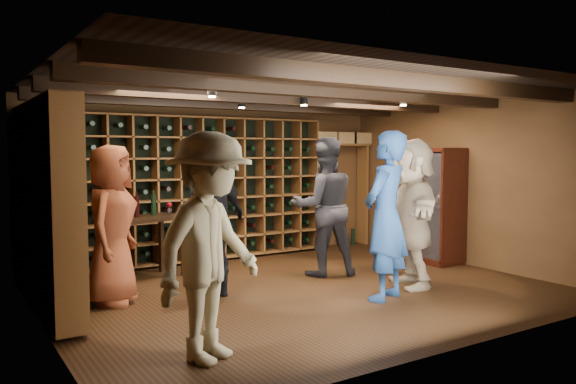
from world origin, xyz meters
TOP-DOWN VIEW (x-y plane):
  - ground at (0.00, 0.00)m, footprint 6.00×6.00m
  - room_shell at (0.00, 0.05)m, footprint 6.00×6.00m
  - wine_rack_back at (-0.52, 2.33)m, footprint 4.65×0.30m
  - wine_rack_left at (-2.83, 0.82)m, footprint 0.30×2.65m
  - crate_shelf at (2.41, 2.32)m, footprint 1.20×0.32m
  - display_cabinet at (2.71, 0.20)m, footprint 0.55×0.50m
  - man_blue_shirt at (0.57, -0.91)m, footprint 0.84×0.72m
  - man_grey_suit at (0.73, 0.53)m, footprint 1.12×0.99m
  - guest_red_floral at (-2.18, 0.60)m, footprint 0.97×1.05m
  - guest_woman_black at (-1.10, 0.23)m, footprint 1.17×0.90m
  - guest_khaki at (-1.96, -1.58)m, footprint 1.40×1.19m
  - guest_beige at (1.30, -0.58)m, footprint 1.22×1.83m
  - tasting_table at (-1.52, 1.55)m, footprint 1.26×0.93m

SIDE VIEW (x-z plane):
  - ground at x=0.00m, z-range 0.00..0.00m
  - tasting_table at x=-1.52m, z-range 0.19..1.32m
  - display_cabinet at x=2.71m, z-range -0.02..1.73m
  - guest_red_floral at x=-2.18m, z-range 0.00..1.80m
  - guest_woman_black at x=-1.10m, z-range 0.00..1.85m
  - guest_khaki at x=-1.96m, z-range 0.00..1.88m
  - guest_beige at x=1.30m, z-range 0.00..1.89m
  - man_grey_suit at x=0.73m, z-range 0.00..1.92m
  - man_blue_shirt at x=0.57m, z-range 0.00..1.96m
  - wine_rack_back at x=-0.52m, z-range 0.05..2.25m
  - wine_rack_left at x=-2.83m, z-range 0.05..2.25m
  - crate_shelf at x=2.41m, z-range 0.54..2.60m
  - room_shell at x=0.00m, z-range -0.58..5.42m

